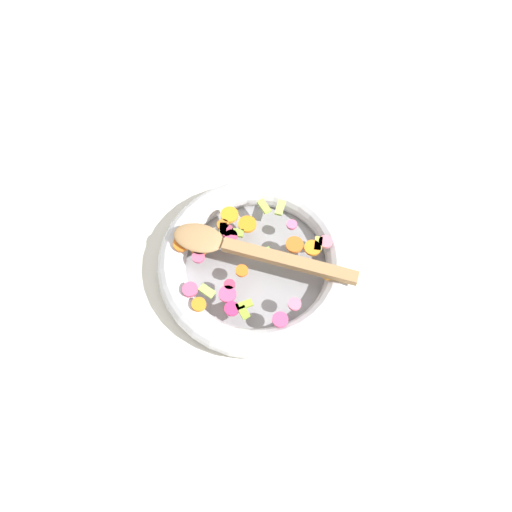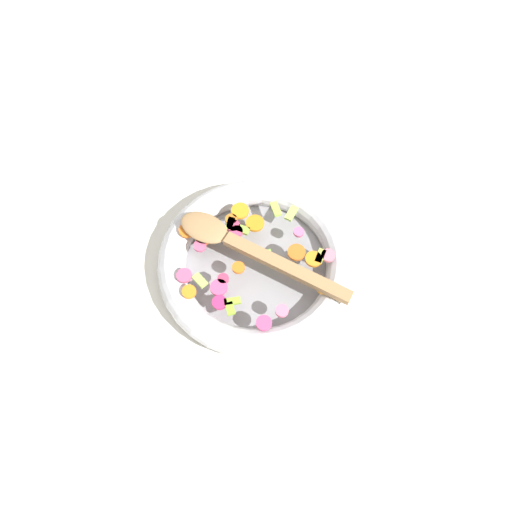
# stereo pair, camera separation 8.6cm
# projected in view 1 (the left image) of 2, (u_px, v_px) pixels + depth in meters

# --- Properties ---
(ground_plane) EXTENTS (4.00, 4.00, 0.00)m
(ground_plane) POSITION_uv_depth(u_px,v_px,m) (256.00, 269.00, 0.91)
(ground_plane) COLOR silver
(skillet) EXTENTS (0.35, 0.35, 0.05)m
(skillet) POSITION_uv_depth(u_px,v_px,m) (256.00, 263.00, 0.89)
(skillet) COLOR gray
(skillet) RESTS_ON ground_plane
(chopped_vegetables) EXTENTS (0.26, 0.28, 0.01)m
(chopped_vegetables) POSITION_uv_depth(u_px,v_px,m) (245.00, 256.00, 0.86)
(chopped_vegetables) COLOR orange
(chopped_vegetables) RESTS_ON skillet
(wooden_spoon) EXTENTS (0.26, 0.25, 0.01)m
(wooden_spoon) POSITION_uv_depth(u_px,v_px,m) (244.00, 249.00, 0.86)
(wooden_spoon) COLOR #A87F51
(wooden_spoon) RESTS_ON chopped_vegetables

